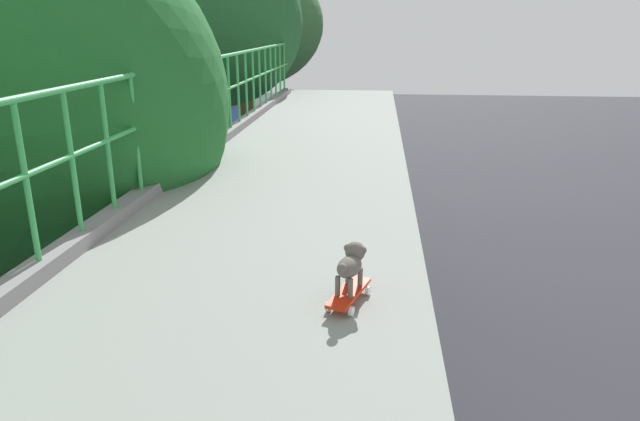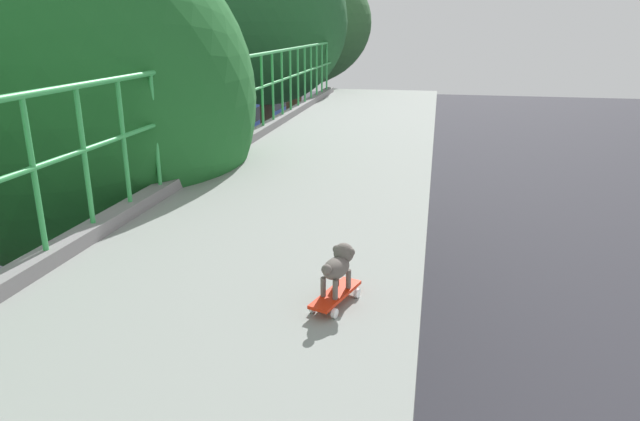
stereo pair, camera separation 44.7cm
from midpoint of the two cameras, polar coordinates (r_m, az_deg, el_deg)
The scene contains 9 objects.
car_blue_fifth at distance 14.16m, azimuth -25.08°, elevation -9.99°, with size 1.84×4.32×1.41m.
car_grey_sixth at distance 18.72m, azimuth -27.52°, elevation -3.51°, with size 1.80×4.14×1.46m.
car_black_seventh at distance 21.09m, azimuth -14.02°, elevation 0.15°, with size 1.83×3.92×1.35m.
city_bus at distance 33.72m, azimuth -12.03°, elevation 9.15°, with size 2.49×11.88×3.38m.
roadside_tree_mid at distance 8.54m, azimuth -27.28°, elevation 9.29°, with size 4.85×4.85×8.33m.
roadside_tree_far at distance 17.15m, azimuth -10.82°, elevation 17.75°, with size 4.71×4.71×9.27m.
roadside_tree_farthest at distance 21.23m, azimuth -8.17°, elevation 17.76°, with size 5.54×5.54×9.13m.
toy_skateboard at distance 3.93m, azimuth -0.38°, elevation -8.43°, with size 0.30×0.53×0.09m.
small_dog at distance 3.88m, azimuth -0.16°, elevation -5.31°, with size 0.22×0.37×0.31m.
Camera 1 is at (2.25, -0.50, 6.91)m, focal length 32.15 mm.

